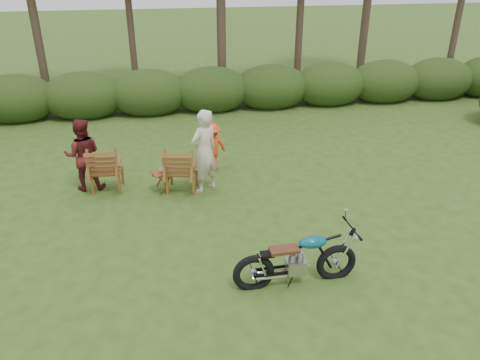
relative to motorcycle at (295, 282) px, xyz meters
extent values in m
plane|color=#2D4717|center=(-0.19, 0.17, 0.00)|extent=(80.00, 80.00, 0.00)
cylinder|color=#33271C|center=(-2.69, 12.37, 3.15)|extent=(0.24, 0.24, 6.30)
ellipsoid|color=#203914|center=(-6.19, 9.17, 0.63)|extent=(2.52, 1.68, 1.51)
ellipsoid|color=#203914|center=(-4.19, 9.17, 0.63)|extent=(2.52, 1.68, 1.51)
ellipsoid|color=#203914|center=(-2.19, 9.17, 0.63)|extent=(2.52, 1.68, 1.51)
ellipsoid|color=#203914|center=(-0.19, 9.17, 0.63)|extent=(2.52, 1.68, 1.51)
ellipsoid|color=#203914|center=(1.81, 9.17, 0.63)|extent=(2.52, 1.68, 1.51)
ellipsoid|color=#203914|center=(3.81, 9.17, 0.63)|extent=(2.52, 1.68, 1.51)
ellipsoid|color=#203914|center=(5.81, 9.17, 0.63)|extent=(2.52, 1.68, 1.51)
ellipsoid|color=#203914|center=(7.81, 9.17, 0.63)|extent=(2.52, 1.68, 1.51)
imported|color=beige|center=(-1.94, 3.50, 0.51)|extent=(0.14, 0.14, 0.09)
imported|color=beige|center=(-1.03, 3.38, 0.00)|extent=(0.79, 0.73, 1.82)
imported|color=#58191A|center=(-3.56, 3.93, 0.00)|extent=(0.78, 0.61, 1.58)
imported|color=#EF4216|center=(-0.74, 4.44, 0.00)|extent=(0.85, 0.72, 1.15)
camera|label=1|loc=(-1.88, -5.65, 4.67)|focal=35.00mm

